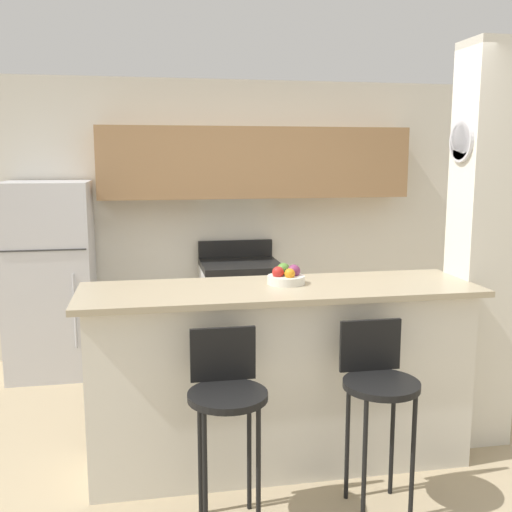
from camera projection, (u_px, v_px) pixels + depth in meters
name	position (u px, v px, depth m)	size (l,w,h in m)	color
ground_plane	(279.00, 460.00, 3.70)	(14.00, 14.00, 0.00)	tan
wall_back	(239.00, 196.00, 5.59)	(5.60, 0.38, 2.55)	silver
pillar_right	(483.00, 248.00, 3.81)	(0.38, 0.32, 2.55)	silver
counter_bar	(280.00, 375.00, 3.61)	(2.34, 0.70, 1.10)	silver
refrigerator	(51.00, 279.00, 5.09)	(0.71, 0.68, 1.65)	silver
stove_range	(241.00, 311.00, 5.46)	(0.70, 0.67, 1.07)	white
bar_stool_left	(227.00, 397.00, 2.97)	(0.40, 0.40, 0.99)	black
bar_stool_right	(378.00, 386.00, 3.11)	(0.40, 0.40, 0.99)	black
fruit_bowl	(286.00, 276.00, 3.59)	(0.23, 0.23, 0.12)	silver
trash_bin	(121.00, 355.00, 5.08)	(0.28, 0.28, 0.38)	black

